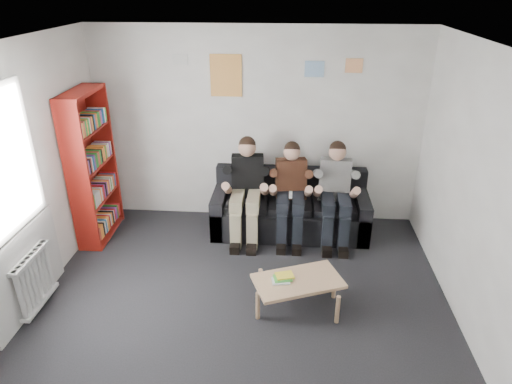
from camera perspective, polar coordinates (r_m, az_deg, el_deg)
room_shell at (r=4.02m, az=-2.67°, el=-2.47°), size 5.00×5.00×5.00m
sofa at (r=6.35m, az=4.26°, el=-2.28°), size 2.10×0.86×0.81m
bookshelf at (r=6.28m, az=-19.76°, el=2.95°), size 0.30×0.90×1.99m
coffee_table at (r=4.89m, az=5.26°, el=-11.26°), size 0.90×0.50×0.36m
game_cases at (r=4.84m, az=3.35°, el=-10.69°), size 0.22×0.19×0.04m
person_left at (r=6.03m, az=-1.23°, el=0.17°), size 0.43×0.91×1.35m
person_middle at (r=6.02m, az=4.34°, el=-0.17°), size 0.40×0.86×1.30m
person_right at (r=6.04m, az=9.91°, el=-0.29°), size 0.41×0.88×1.32m
radiator at (r=5.38m, az=-25.89°, el=-9.86°), size 0.10×0.64×0.60m
window at (r=5.09m, az=-28.04°, el=-3.44°), size 0.05×1.30×2.36m
poster_large at (r=6.19m, az=-3.77°, el=14.32°), size 0.42×0.01×0.55m
poster_blue at (r=6.12m, az=7.31°, el=15.00°), size 0.25×0.01×0.20m
poster_pink at (r=6.16m, az=12.16°, el=15.19°), size 0.22×0.01×0.18m
poster_sign at (r=6.27m, az=-9.48°, el=16.04°), size 0.20×0.01×0.14m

